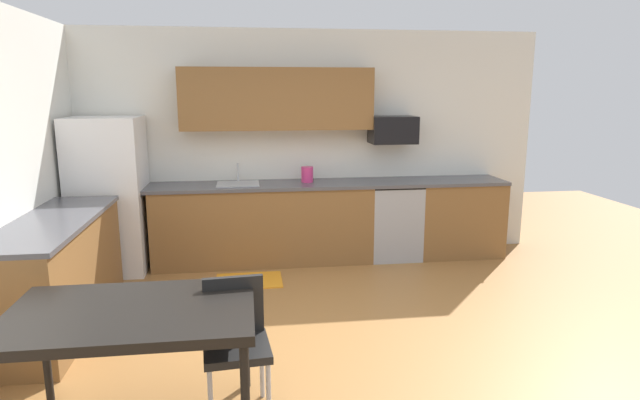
% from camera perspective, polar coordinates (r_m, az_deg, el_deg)
% --- Properties ---
extents(ground_plane, '(12.00, 12.00, 0.00)m').
position_cam_1_polar(ground_plane, '(4.36, 1.86, -15.70)').
color(ground_plane, '#9E6B38').
extents(wall_back, '(5.80, 0.10, 2.70)m').
position_cam_1_polar(wall_back, '(6.53, -1.98, 5.92)').
color(wall_back, silver).
rests_on(wall_back, ground).
extents(cabinet_run_back, '(2.52, 0.60, 0.90)m').
position_cam_1_polar(cabinet_run_back, '(6.31, -6.04, -2.64)').
color(cabinet_run_back, brown).
rests_on(cabinet_run_back, ground).
extents(cabinet_run_back_right, '(1.03, 0.60, 0.90)m').
position_cam_1_polar(cabinet_run_back_right, '(6.81, 14.38, -1.90)').
color(cabinet_run_back_right, brown).
rests_on(cabinet_run_back_right, ground).
extents(cabinet_run_left, '(0.60, 2.00, 0.90)m').
position_cam_1_polar(cabinet_run_left, '(5.14, -26.20, -7.18)').
color(cabinet_run_left, brown).
rests_on(cabinet_run_left, ground).
extents(countertop_back, '(4.80, 0.64, 0.04)m').
position_cam_1_polar(countertop_back, '(6.25, -1.63, 1.68)').
color(countertop_back, '#4C4C51').
rests_on(countertop_back, cabinet_run_back).
extents(countertop_left, '(0.64, 2.00, 0.04)m').
position_cam_1_polar(countertop_left, '(5.02, -26.68, -2.08)').
color(countertop_left, '#4C4C51').
rests_on(countertop_left, cabinet_run_left).
extents(upper_cabinets_back, '(2.20, 0.34, 0.70)m').
position_cam_1_polar(upper_cabinets_back, '(6.26, -4.59, 10.68)').
color(upper_cabinets_back, brown).
extents(refrigerator, '(0.76, 0.70, 1.72)m').
position_cam_1_polar(refrigerator, '(6.33, -21.56, 0.42)').
color(refrigerator, white).
rests_on(refrigerator, ground).
extents(oven_range, '(0.60, 0.60, 0.91)m').
position_cam_1_polar(oven_range, '(6.54, 7.75, -2.13)').
color(oven_range, '#999BA0').
rests_on(oven_range, ground).
extents(microwave, '(0.54, 0.36, 0.32)m').
position_cam_1_polar(microwave, '(6.47, 7.77, 7.42)').
color(microwave, black).
extents(sink_basin, '(0.48, 0.40, 0.14)m').
position_cam_1_polar(sink_basin, '(6.22, -8.71, 1.13)').
color(sink_basin, '#A5A8AD').
rests_on(sink_basin, countertop_back).
extents(sink_faucet, '(0.02, 0.02, 0.24)m').
position_cam_1_polar(sink_faucet, '(6.37, -8.73, 2.83)').
color(sink_faucet, '#B2B5BA').
rests_on(sink_faucet, countertop_back).
extents(dining_table, '(1.40, 0.90, 0.77)m').
position_cam_1_polar(dining_table, '(3.34, -19.41, -11.88)').
color(dining_table, black).
rests_on(dining_table, ground).
extents(chair_near_table, '(0.43, 0.43, 0.85)m').
position_cam_1_polar(chair_near_table, '(3.48, -8.99, -14.06)').
color(chair_near_table, black).
rests_on(chair_near_table, ground).
extents(floor_mat, '(0.70, 0.50, 0.01)m').
position_cam_1_polar(floor_mat, '(5.82, -7.58, -8.51)').
color(floor_mat, orange).
rests_on(floor_mat, ground).
extents(kettle, '(0.14, 0.14, 0.20)m').
position_cam_1_polar(kettle, '(6.28, -1.37, 2.66)').
color(kettle, '#CC3372').
rests_on(kettle, countertop_back).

